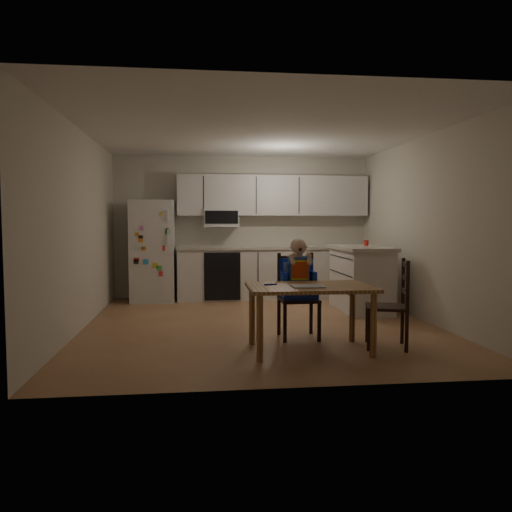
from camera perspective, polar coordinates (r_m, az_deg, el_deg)
The scene contains 10 objects.
room at distance 6.93m, azimuth -0.05°, elevation 3.15°, with size 4.52×5.01×2.51m.
refrigerator at distance 8.59m, azimuth -11.70°, elevation 0.57°, with size 0.72×0.70×1.70m, color silver.
kitchen_run at distance 8.75m, azimuth 1.86°, elevation 0.89°, with size 3.37×0.62×2.15m.
kitchen_island at distance 7.68m, azimuth 11.89°, elevation -2.52°, with size 0.69×1.32×0.97m.
red_cup at distance 7.86m, azimuth 12.48°, elevation 1.48°, with size 0.07×0.07×0.09m, color red.
dining_table at distance 5.22m, azimuth 6.17°, elevation -4.39°, with size 1.28×0.82×0.69m.
napkin at distance 5.10m, azimuth 5.90°, elevation -3.45°, with size 0.32×0.28×0.01m, color #AEAEB3.
toddler_spoon at distance 5.22m, azimuth 1.53°, elevation -3.25°, with size 0.02×0.02×0.12m, color #122DC0.
chair_booster at distance 5.80m, azimuth 4.80°, elevation -2.52°, with size 0.44×0.44×1.15m.
chair_side at distance 5.53m, azimuth 15.68°, elevation -4.63°, with size 0.52×0.52×0.95m.
Camera 1 is at (-0.82, -6.40, 1.35)m, focal length 35.00 mm.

